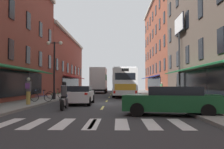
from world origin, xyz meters
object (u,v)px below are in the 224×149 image
Objects in this scene: transit_bus at (123,82)px; sedan_near at (172,100)px; box_truck at (99,80)px; billboard_sign at (179,34)px; pedestrian_mid at (161,88)px; sedan_mid at (79,95)px; bicycle_mid at (56,95)px; street_lamp_twin at (54,67)px; motorcycle_rider at (64,98)px; pedestrian_near at (28,90)px; bicycle_near at (41,97)px.

sedan_near is at bearing -84.39° from transit_bus.
billboard_sign is at bearing -61.50° from box_truck.
transit_bus is at bearing -23.55° from pedestrian_mid.
billboard_sign reaches higher than sedan_mid.
bicycle_mid is 15.47m from pedestrian_mid.
motorcycle_rider is at bearing -71.98° from street_lamp_twin.
billboard_sign reaches higher than pedestrian_near.
transit_bus is 7.40× the size of pedestrian_mid.
street_lamp_twin reaches higher than transit_bus.
street_lamp_twin is at bearing 84.30° from bicycle_near.
street_lamp_twin is (0.34, 5.62, 1.92)m from pedestrian_near.
billboard_sign is at bearing -50.31° from transit_bus.
street_lamp_twin reaches higher than bicycle_mid.
bicycle_near is 1.02× the size of bicycle_mid.
pedestrian_near is (-8.58, 4.71, 0.38)m from sedan_near.
motorcycle_rider is (-3.84, -16.81, -1.02)m from transit_bus.
box_truck is 11.86m from pedestrian_mid.
pedestrian_mid reaches higher than sedan_mid.
sedan_near is 0.92× the size of street_lamp_twin.
bicycle_mid is (-8.49, 12.02, -0.22)m from sedan_near.
motorcycle_rider reaches higher than sedan_mid.
transit_bus is 11.22m from street_lamp_twin.
pedestrian_near is (-6.66, -14.81, -0.64)m from transit_bus.
transit_bus is 2.67× the size of sedan_mid.
sedan_mid is 2.77× the size of pedestrian_mid.
sedan_near is 6.35m from motorcycle_rider.
pedestrian_near reaches higher than bicycle_near.
street_lamp_twin is (-11.49, -11.74, 2.05)m from pedestrian_mid.
sedan_near reaches higher than bicycle_mid.
street_lamp_twin is (-6.32, -9.18, 1.28)m from transit_bus.
sedan_near is at bearing -33.64° from pedestrian_near.
bicycle_mid is (-2.74, 9.32, -0.21)m from motorcycle_rider.
sedan_mid is 17.67m from pedestrian_mid.
street_lamp_twin reaches higher than sedan_near.
billboard_sign is at bearing 4.71° from bicycle_mid.
box_truck reaches higher than pedestrian_near.
transit_bus is at bearing 60.89° from pedestrian_near.
billboard_sign is at bearing 12.84° from street_lamp_twin.
sedan_near is at bearing 31.77° from pedestrian_mid.
box_truck is 22.57m from bicycle_near.
bicycle_mid is (-11.98, -0.99, -5.99)m from billboard_sign.
transit_bus is at bearing 74.63° from sedan_mid.
transit_bus is 5.76× the size of motorcycle_rider.
box_truck reaches higher than sedan_near.
sedan_mid is 3.19m from bicycle_near.
billboard_sign is 12.52m from street_lamp_twin.
pedestrian_mid is at bearing 50.84° from pedestrian_near.
motorcycle_rider is 1.28× the size of pedestrian_mid.
billboard_sign is 4.75× the size of bicycle_near.
box_truck is 1.77× the size of sedan_mid.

